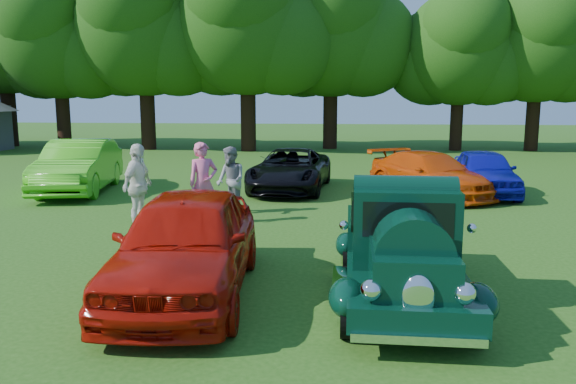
# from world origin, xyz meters

# --- Properties ---
(ground) EXTENTS (120.00, 120.00, 0.00)m
(ground) POSITION_xyz_m (0.00, 0.00, 0.00)
(ground) COLOR #225012
(ground) RESTS_ON ground
(hero_pickup) EXTENTS (2.07, 4.44, 1.73)m
(hero_pickup) POSITION_xyz_m (0.97, -0.76, 0.75)
(hero_pickup) COLOR black
(hero_pickup) RESTS_ON ground
(red_convertible) EXTENTS (2.31, 4.87, 1.61)m
(red_convertible) POSITION_xyz_m (-2.27, -0.89, 0.80)
(red_convertible) COLOR #AA1107
(red_convertible) RESTS_ON ground
(back_car_lime) EXTENTS (2.76, 5.36, 1.68)m
(back_car_lime) POSITION_xyz_m (-8.48, 8.13, 0.84)
(back_car_lime) COLOR #3FBA18
(back_car_lime) RESTS_ON ground
(back_car_black) EXTENTS (2.56, 5.03, 1.36)m
(back_car_black) POSITION_xyz_m (-1.73, 9.21, 0.68)
(back_car_black) COLOR black
(back_car_black) RESTS_ON ground
(back_car_orange) EXTENTS (4.08, 4.96, 1.35)m
(back_car_orange) POSITION_xyz_m (2.69, 8.60, 0.68)
(back_car_orange) COLOR #CF4207
(back_car_orange) RESTS_ON ground
(back_car_blue) EXTENTS (1.77, 4.21, 1.42)m
(back_car_blue) POSITION_xyz_m (4.42, 9.09, 0.71)
(back_car_blue) COLOR #0E0F9E
(back_car_blue) RESTS_ON ground
(spectator_pink) EXTENTS (0.86, 0.79, 1.97)m
(spectator_pink) POSITION_xyz_m (-3.27, 3.94, 0.99)
(spectator_pink) COLOR #E75F8F
(spectator_pink) RESTS_ON ground
(spectator_grey) EXTENTS (1.06, 1.09, 1.76)m
(spectator_grey) POSITION_xyz_m (-2.88, 5.23, 0.88)
(spectator_grey) COLOR gray
(spectator_grey) RESTS_ON ground
(spectator_white) EXTENTS (0.64, 1.22, 1.98)m
(spectator_white) POSITION_xyz_m (-4.65, 3.32, 0.99)
(spectator_white) COLOR white
(spectator_white) RESTS_ON ground
(tree_line) EXTENTS (62.92, 10.04, 11.57)m
(tree_line) POSITION_xyz_m (-1.68, 24.23, 6.65)
(tree_line) COLOR black
(tree_line) RESTS_ON ground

